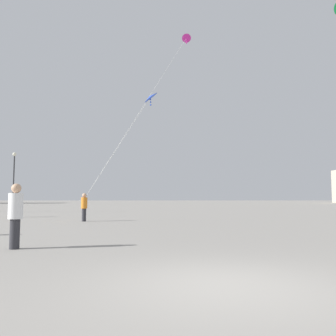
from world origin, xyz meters
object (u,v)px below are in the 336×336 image
(lamppost_east, at_px, (14,173))
(kite_magenta_diamond, at_px, (184,42))
(kite_cobalt_diamond, at_px, (150,98))
(person_in_white, at_px, (15,213))
(person_in_orange, at_px, (84,206))
(person_in_yellow, at_px, (11,204))

(lamppost_east, bearing_deg, kite_magenta_diamond, -20.51)
(kite_magenta_diamond, xyz_separation_m, kite_cobalt_diamond, (-2.68, -5.83, -6.32))
(lamppost_east, bearing_deg, person_in_white, -68.39)
(person_in_white, bearing_deg, kite_cobalt_diamond, 108.11)
(person_in_orange, bearing_deg, person_in_white, -140.13)
(person_in_orange, distance_m, person_in_white, 11.01)
(person_in_yellow, xyz_separation_m, kite_magenta_diamond, (12.44, 2.39, 13.06))
(person_in_orange, xyz_separation_m, person_in_yellow, (-5.96, 4.40, 0.04))
(person_in_orange, height_order, kite_cobalt_diamond, kite_cobalt_diamond)
(person_in_orange, bearing_deg, kite_cobalt_diamond, -37.44)
(person_in_white, xyz_separation_m, kite_magenta_diamond, (6.19, 17.79, 13.03))
(person_in_orange, height_order, person_in_white, person_in_white)
(person_in_yellow, xyz_separation_m, person_in_white, (6.25, -15.41, 0.03))
(person_in_orange, relative_size, lamppost_east, 0.29)
(person_in_yellow, xyz_separation_m, lamppost_east, (-3.11, 8.20, 2.76))
(kite_cobalt_diamond, height_order, lamppost_east, kite_cobalt_diamond)
(person_in_orange, relative_size, person_in_white, 0.92)
(person_in_orange, bearing_deg, person_in_yellow, 91.96)
(kite_cobalt_diamond, bearing_deg, lamppost_east, 137.87)
(person_in_yellow, bearing_deg, person_in_white, 98.10)
(person_in_yellow, relative_size, kite_cobalt_diamond, 0.25)
(person_in_orange, xyz_separation_m, lamppost_east, (-9.07, 12.60, 2.81))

